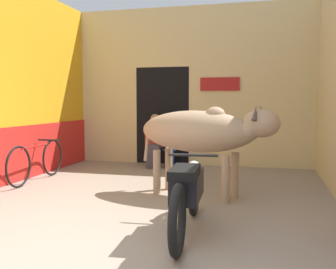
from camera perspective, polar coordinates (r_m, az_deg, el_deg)
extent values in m
plane|color=gray|center=(3.62, -13.89, -17.62)|extent=(30.00, 30.00, 0.00)
cube|color=orange|center=(7.05, -22.85, 7.06)|extent=(0.18, 5.37, 3.39)
cube|color=red|center=(7.04, -21.87, -2.86)|extent=(0.03, 5.37, 0.95)
cube|color=#D1BC84|center=(8.66, 3.57, 13.98)|extent=(5.09, 0.18, 1.27)
cube|color=#D1BC84|center=(9.10, -8.29, 2.80)|extent=(1.30, 0.18, 2.12)
cube|color=#D1BC84|center=(8.41, 11.88, 2.58)|extent=(2.60, 0.18, 2.12)
cube|color=black|center=(9.05, -0.09, 2.84)|extent=(1.19, 0.90, 2.12)
cube|color=maroon|center=(8.36, 7.52, 7.28)|extent=(0.82, 0.03, 0.28)
ellipsoid|color=tan|center=(5.66, 3.98, 0.47)|extent=(1.87, 1.11, 0.60)
ellipsoid|color=tan|center=(5.51, 6.86, 2.89)|extent=(0.34, 0.32, 0.22)
cylinder|color=tan|center=(5.34, 11.77, 0.62)|extent=(0.46, 0.38, 0.39)
ellipsoid|color=tan|center=(5.28, 13.39, 1.58)|extent=(0.57, 0.45, 0.37)
cylinder|color=tan|center=(6.10, -3.07, -1.16)|extent=(0.13, 0.08, 0.59)
cylinder|color=tan|center=(5.67, 9.70, -5.86)|extent=(0.11, 0.11, 0.65)
cylinder|color=tan|center=(5.36, 8.35, -6.48)|extent=(0.11, 0.11, 0.65)
cylinder|color=tan|center=(6.15, 0.12, -4.97)|extent=(0.11, 0.11, 0.65)
cylinder|color=tan|center=(5.86, -1.63, -5.46)|extent=(0.11, 0.11, 0.65)
cone|color=#473D33|center=(5.41, 13.40, 3.13)|extent=(0.11, 0.17, 0.22)
cone|color=#473D33|center=(5.17, 12.53, 3.08)|extent=(0.11, 0.17, 0.22)
torus|color=black|center=(3.54, 1.40, -12.36)|extent=(0.13, 0.66, 0.66)
torus|color=black|center=(4.78, 3.81, -7.83)|extent=(0.13, 0.66, 0.66)
cube|color=black|center=(4.11, 2.80, -7.43)|extent=(0.33, 0.73, 0.28)
cube|color=black|center=(3.89, 2.44, -5.44)|extent=(0.30, 0.58, 0.09)
cylinder|color=black|center=(4.56, 3.64, -3.01)|extent=(0.58, 0.07, 0.03)
sphere|color=silver|center=(4.67, 3.76, -4.73)|extent=(0.15, 0.15, 0.15)
torus|color=black|center=(6.70, -20.88, -4.39)|extent=(0.05, 0.67, 0.67)
torus|color=black|center=(7.60, -16.42, -3.21)|extent=(0.05, 0.67, 0.67)
cylinder|color=red|center=(7.11, -18.57, -1.61)|extent=(0.05, 0.88, 0.03)
cylinder|color=black|center=(7.48, -16.84, -0.77)|extent=(0.44, 0.04, 0.03)
cube|color=#3D3842|center=(8.06, -2.17, -3.58)|extent=(0.27, 0.14, 0.39)
cube|color=#3D3842|center=(8.11, -1.99, -1.78)|extent=(0.27, 0.32, 0.11)
cube|color=maroon|center=(8.16, -1.86, -0.09)|extent=(0.39, 0.20, 0.47)
sphere|color=#937051|center=(8.13, -1.87, 2.27)|extent=(0.20, 0.20, 0.20)
cylinder|color=#2856B2|center=(8.20, 0.19, -3.55)|extent=(0.20, 0.20, 0.36)
cylinder|color=#2856B2|center=(8.17, 0.19, -2.20)|extent=(0.29, 0.29, 0.04)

